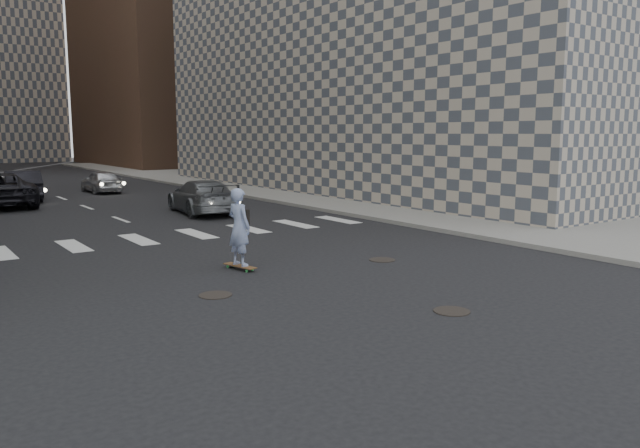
{
  "coord_description": "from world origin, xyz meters",
  "views": [
    {
      "loc": [
        -7.51,
        -10.55,
        3.4
      ],
      "look_at": [
        0.7,
        1.21,
        1.3
      ],
      "focal_mm": 35.0,
      "sensor_mm": 36.0,
      "label": 1
    }
  ],
  "objects_px": {
    "traffic_car_d": "(101,181)",
    "traffic_car_e": "(23,185)",
    "skateboarder": "(239,227)",
    "traffic_car_b": "(202,197)"
  },
  "relations": [
    {
      "from": "traffic_car_b",
      "to": "traffic_car_d",
      "type": "bearing_deg",
      "value": -78.46
    },
    {
      "from": "skateboarder",
      "to": "traffic_car_e",
      "type": "height_order",
      "value": "skateboarder"
    },
    {
      "from": "skateboarder",
      "to": "traffic_car_e",
      "type": "relative_size",
      "value": 0.44
    },
    {
      "from": "traffic_car_b",
      "to": "traffic_car_e",
      "type": "relative_size",
      "value": 1.06
    },
    {
      "from": "traffic_car_d",
      "to": "traffic_car_e",
      "type": "distance_m",
      "value": 4.87
    },
    {
      "from": "skateboarder",
      "to": "traffic_car_b",
      "type": "distance_m",
      "value": 11.51
    },
    {
      "from": "skateboarder",
      "to": "traffic_car_d",
      "type": "relative_size",
      "value": 0.54
    },
    {
      "from": "traffic_car_b",
      "to": "traffic_car_e",
      "type": "distance_m",
      "value": 11.31
    },
    {
      "from": "traffic_car_b",
      "to": "traffic_car_e",
      "type": "bearing_deg",
      "value": -54.54
    },
    {
      "from": "traffic_car_d",
      "to": "traffic_car_e",
      "type": "xyz_separation_m",
      "value": [
        -4.46,
        -1.95,
        0.11
      ]
    }
  ]
}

